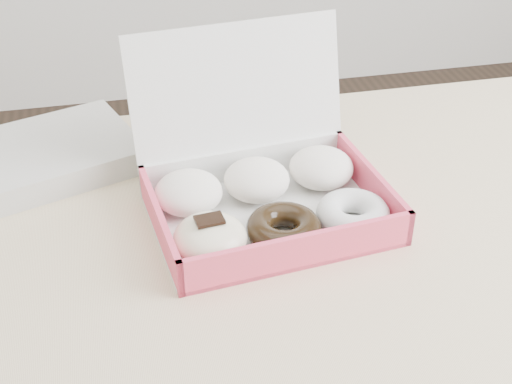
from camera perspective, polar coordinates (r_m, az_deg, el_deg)
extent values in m
cube|color=tan|center=(0.96, 5.77, -4.41)|extent=(1.20, 0.80, 0.04)
cube|color=silver|center=(0.97, 1.08, -2.08)|extent=(0.33, 0.26, 0.01)
cube|color=#EA4660|center=(0.88, 3.54, -4.85)|extent=(0.31, 0.04, 0.05)
cube|color=silver|center=(1.04, -0.95, 2.27)|extent=(0.31, 0.04, 0.05)
cube|color=#EA4660|center=(0.93, -7.72, -2.71)|extent=(0.03, 0.23, 0.05)
cube|color=#EA4660|center=(1.01, 9.16, 0.62)|extent=(0.03, 0.23, 0.05)
cube|color=silver|center=(1.02, -1.39, 7.10)|extent=(0.31, 0.10, 0.22)
ellipsoid|color=white|center=(0.97, -5.42, -0.03)|extent=(0.10, 0.10, 0.05)
ellipsoid|color=white|center=(1.00, 0.05, 0.99)|extent=(0.10, 0.10, 0.05)
ellipsoid|color=white|center=(1.03, 5.24, 1.95)|extent=(0.10, 0.10, 0.05)
ellipsoid|color=beige|center=(0.89, -3.68, -3.69)|extent=(0.10, 0.10, 0.05)
cube|color=black|center=(0.87, -3.75, -2.23)|extent=(0.04, 0.03, 0.00)
torus|color=black|center=(0.92, 2.24, -2.93)|extent=(0.11, 0.11, 0.03)
torus|color=white|center=(0.95, 7.77, -1.75)|extent=(0.11, 0.11, 0.03)
cube|color=beige|center=(1.12, -15.96, 2.94)|extent=(0.29, 0.26, 0.04)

